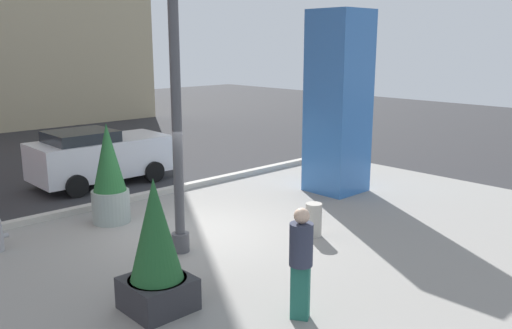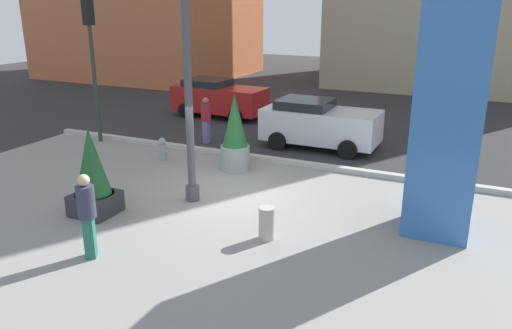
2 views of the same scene
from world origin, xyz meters
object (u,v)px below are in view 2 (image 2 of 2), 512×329
at_px(potted_plant_curbside, 92,175).
at_px(pedestrian_on_sidewalk, 87,212).
at_px(lamp_post, 188,76).
at_px(traffic_light_corner, 92,48).
at_px(art_pillar_blue, 449,122).
at_px(car_passing_lane, 219,98).
at_px(car_far_lane, 319,123).
at_px(concrete_bollard, 267,223).
at_px(fire_hydrant, 163,149).
at_px(pedestrian_by_curb, 206,118).
at_px(potted_plant_by_pillar, 235,135).

relative_size(potted_plant_curbside, pedestrian_on_sidewalk, 1.22).
distance_m(lamp_post, traffic_light_corner, 7.09).
bearing_deg(traffic_light_corner, art_pillar_blue, -12.68).
bearing_deg(art_pillar_blue, car_passing_lane, 141.01).
bearing_deg(car_far_lane, concrete_bollard, -80.37).
distance_m(art_pillar_blue, pedestrian_on_sidewalk, 7.72).
height_order(lamp_post, traffic_light_corner, lamp_post).
bearing_deg(potted_plant_curbside, lamp_post, 46.23).
bearing_deg(pedestrian_on_sidewalk, art_pillar_blue, 34.48).
relative_size(fire_hydrant, pedestrian_by_curb, 0.45).
height_order(concrete_bollard, traffic_light_corner, traffic_light_corner).
xyz_separation_m(potted_plant_by_pillar, pedestrian_on_sidewalk, (-0.13, -6.17, -0.10)).
height_order(potted_plant_by_pillar, potted_plant_curbside, potted_plant_by_pillar).
relative_size(art_pillar_blue, fire_hydrant, 6.76).
bearing_deg(lamp_post, pedestrian_on_sidewalk, -94.01).
bearing_deg(traffic_light_corner, fire_hydrant, -15.27).
bearing_deg(potted_plant_by_pillar, fire_hydrant, -178.02).
bearing_deg(art_pillar_blue, pedestrian_by_curb, 153.47).
height_order(concrete_bollard, car_passing_lane, car_passing_lane).
xyz_separation_m(potted_plant_curbside, traffic_light_corner, (-4.48, 5.27, 2.37)).
xyz_separation_m(fire_hydrant, pedestrian_on_sidewalk, (2.48, -6.08, 0.63)).
height_order(fire_hydrant, car_passing_lane, car_passing_lane).
height_order(traffic_light_corner, car_far_lane, traffic_light_corner).
relative_size(lamp_post, traffic_light_corner, 1.31).
bearing_deg(car_far_lane, lamp_post, -102.93).
distance_m(art_pillar_blue, concrete_bollard, 4.45).
distance_m(concrete_bollard, car_passing_lane, 12.36).
relative_size(traffic_light_corner, pedestrian_by_curb, 3.04).
bearing_deg(potted_plant_by_pillar, pedestrian_on_sidewalk, -91.25).
bearing_deg(concrete_bollard, car_passing_lane, 123.74).
height_order(art_pillar_blue, car_passing_lane, art_pillar_blue).
xyz_separation_m(potted_plant_curbside, pedestrian_by_curb, (-0.82, 6.77, -0.08)).
relative_size(potted_plant_curbside, fire_hydrant, 2.90).
bearing_deg(potted_plant_by_pillar, concrete_bollard, -54.60).
bearing_deg(concrete_bollard, potted_plant_by_pillar, 125.40).
bearing_deg(concrete_bollard, fire_hydrant, 144.68).
distance_m(potted_plant_by_pillar, pedestrian_by_curb, 3.36).
bearing_deg(pedestrian_on_sidewalk, potted_plant_curbside, 129.39).
distance_m(art_pillar_blue, potted_plant_by_pillar, 6.55).
distance_m(fire_hydrant, traffic_light_corner, 4.66).
height_order(lamp_post, car_passing_lane, lamp_post).
xyz_separation_m(art_pillar_blue, car_passing_lane, (-10.18, 8.24, -1.68)).
distance_m(pedestrian_on_sidewalk, pedestrian_by_curb, 8.82).
xyz_separation_m(lamp_post, potted_plant_by_pillar, (-0.11, 2.67, -2.13)).
xyz_separation_m(concrete_bollard, pedestrian_by_curb, (-5.17, 6.27, 0.55)).
xyz_separation_m(lamp_post, pedestrian_by_curb, (-2.50, 5.02, -2.31)).
bearing_deg(potted_plant_by_pillar, art_pillar_blue, -17.18).
height_order(car_far_lane, pedestrian_on_sidewalk, pedestrian_on_sidewalk).
distance_m(traffic_light_corner, car_far_lane, 8.41).
distance_m(potted_plant_curbside, car_passing_lane, 11.07).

